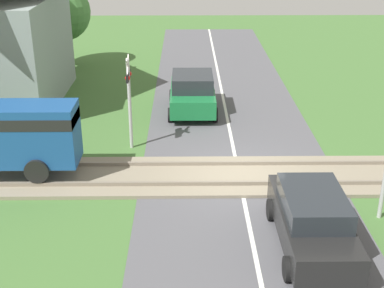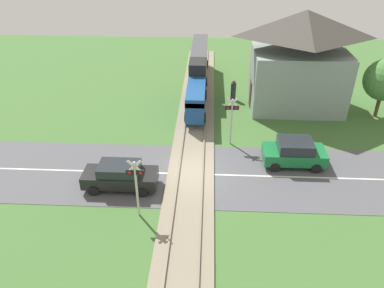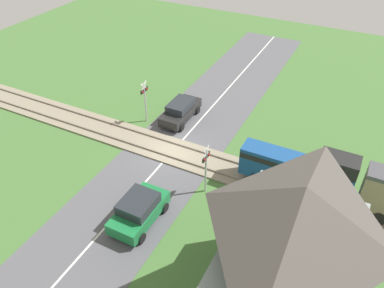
{
  "view_description": "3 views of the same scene",
  "coord_description": "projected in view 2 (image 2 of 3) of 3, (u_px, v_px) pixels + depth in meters",
  "views": [
    {
      "loc": [
        -15.44,
        1.71,
        7.88
      ],
      "look_at": [
        0.0,
        1.53,
        1.2
      ],
      "focal_mm": 50.0,
      "sensor_mm": 36.0,
      "label": 1
    },
    {
      "loc": [
        0.98,
        -18.26,
        13.21
      ],
      "look_at": [
        0.0,
        1.53,
        1.2
      ],
      "focal_mm": 35.0,
      "sensor_mm": 36.0,
      "label": 2
    },
    {
      "loc": [
        17.7,
        10.53,
        16.32
      ],
      "look_at": [
        0.0,
        1.53,
        1.2
      ],
      "focal_mm": 35.0,
      "sensor_mm": 36.0,
      "label": 3
    }
  ],
  "objects": [
    {
      "name": "road_surface",
      "position": [
        191.0,
        174.0,
        22.48
      ],
      "size": [
        48.0,
        6.4,
        0.02
      ],
      "color": "#515156",
      "rests_on": "ground_plane"
    },
    {
      "name": "station_building",
      "position": [
        300.0,
        62.0,
        28.63
      ],
      "size": [
        7.64,
        5.26,
        7.61
      ],
      "color": "gray",
      "rests_on": "ground_plane"
    },
    {
      "name": "train",
      "position": [
        198.0,
        72.0,
        32.15
      ],
      "size": [
        1.58,
        14.27,
        3.18
      ],
      "color": "navy",
      "rests_on": "track_bed"
    },
    {
      "name": "ground_plane",
      "position": [
        191.0,
        174.0,
        22.49
      ],
      "size": [
        60.0,
        60.0,
        0.0
      ],
      "primitive_type": "plane",
      "color": "#426B33"
    },
    {
      "name": "track_bed",
      "position": [
        191.0,
        173.0,
        22.45
      ],
      "size": [
        2.8,
        48.0,
        0.24
      ],
      "color": "gray",
      "rests_on": "ground_plane"
    },
    {
      "name": "car_near_crossing",
      "position": [
        120.0,
        175.0,
        21.0
      ],
      "size": [
        4.16,
        1.8,
        1.56
      ],
      "color": "black",
      "rests_on": "ground_plane"
    },
    {
      "name": "pedestrian_by_station",
      "position": [
        233.0,
        91.0,
        31.34
      ],
      "size": [
        0.43,
        0.43,
        1.75
      ],
      "color": "#333338",
      "rests_on": "ground_plane"
    },
    {
      "name": "crossing_signal_east_approach",
      "position": [
        232.0,
        115.0,
        24.43
      ],
      "size": [
        0.9,
        0.18,
        3.41
      ],
      "color": "#B7B7B7",
      "rests_on": "ground_plane"
    },
    {
      "name": "crossing_signal_west_approach",
      "position": [
        136.0,
        181.0,
        18.3
      ],
      "size": [
        0.9,
        0.18,
        3.41
      ],
      "color": "#B7B7B7",
      "rests_on": "ground_plane"
    },
    {
      "name": "car_far_side",
      "position": [
        294.0,
        152.0,
        23.01
      ],
      "size": [
        3.78,
        2.03,
        1.67
      ],
      "color": "#197038",
      "rests_on": "ground_plane"
    }
  ]
}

